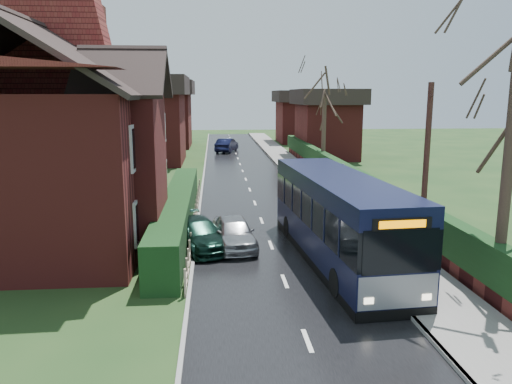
{
  "coord_description": "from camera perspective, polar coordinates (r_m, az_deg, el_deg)",
  "views": [
    {
      "loc": [
        -2.21,
        -17.22,
        5.98
      ],
      "look_at": [
        -0.43,
        4.11,
        1.8
      ],
      "focal_mm": 35.0,
      "sensor_mm": 36.0,
      "label": 1
    }
  ],
  "objects": [
    {
      "name": "car_distant",
      "position": [
        53.11,
        -3.35,
        5.36
      ],
      "size": [
        2.67,
        4.67,
        1.46
      ],
      "primitive_type": "imported",
      "rotation": [
        0.0,
        0.0,
        2.87
      ],
      "color": "black",
      "rests_on": "ground"
    },
    {
      "name": "brick_house",
      "position": [
        23.0,
        -21.38,
        6.29
      ],
      "size": [
        9.3,
        14.6,
        10.3
      ],
      "color": "maroon",
      "rests_on": "ground"
    },
    {
      "name": "car_silver",
      "position": [
        19.84,
        -2.56,
        -4.62
      ],
      "size": [
        1.94,
        3.83,
        1.25
      ],
      "primitive_type": "imported",
      "rotation": [
        0.0,
        0.0,
        0.13
      ],
      "color": "#AEAFB3",
      "rests_on": "ground"
    },
    {
      "name": "front_hedge",
      "position": [
        22.88,
        -8.9,
        -2.17
      ],
      "size": [
        1.2,
        16.0,
        1.6
      ],
      "primitive_type": "cube",
      "color": "black",
      "rests_on": "ground"
    },
    {
      "name": "kerb_right",
      "position": [
        28.35,
        6.02,
        -1.05
      ],
      "size": [
        0.12,
        100.0,
        0.14
      ],
      "primitive_type": "cube",
      "color": "gray",
      "rests_on": "ground"
    },
    {
      "name": "tree_right_far",
      "position": [
        37.96,
        7.87,
        11.55
      ],
      "size": [
        4.42,
        4.42,
        8.53
      ],
      "color": "#3D2D24",
      "rests_on": "ground"
    },
    {
      "name": "bus",
      "position": [
        18.28,
        9.35,
        -3.13
      ],
      "size": [
        3.13,
        10.44,
        3.13
      ],
      "rotation": [
        0.0,
        0.0,
        0.08
      ],
      "color": "black",
      "rests_on": "ground"
    },
    {
      "name": "right_wall_hedge",
      "position": [
        28.81,
        11.44,
        0.91
      ],
      "size": [
        0.6,
        50.0,
        1.8
      ],
      "color": "maroon",
      "rests_on": "ground"
    },
    {
      "name": "road",
      "position": [
        27.96,
        -0.14,
        -1.28
      ],
      "size": [
        6.0,
        100.0,
        0.02
      ],
      "primitive_type": "cube",
      "color": "black",
      "rests_on": "ground"
    },
    {
      "name": "tree_house_side",
      "position": [
        31.39,
        -21.07,
        12.05
      ],
      "size": [
        4.08,
        4.08,
        9.26
      ],
      "color": "#3B2B22",
      "rests_on": "ground"
    },
    {
      "name": "ground",
      "position": [
        18.36,
        2.42,
        -7.97
      ],
      "size": [
        140.0,
        140.0,
        0.0
      ],
      "primitive_type": "plane",
      "color": "#334B20",
      "rests_on": "ground"
    },
    {
      "name": "car_green",
      "position": [
        19.87,
        -6.61,
        -4.77
      ],
      "size": [
        3.02,
        4.38,
        1.18
      ],
      "primitive_type": "imported",
      "rotation": [
        0.0,
        0.0,
        0.37
      ],
      "color": "black",
      "rests_on": "ground"
    },
    {
      "name": "telegraph_pole",
      "position": [
        20.05,
        18.84,
        2.66
      ],
      "size": [
        0.27,
        0.82,
        6.44
      ],
      "rotation": [
        0.0,
        0.0,
        -0.24
      ],
      "color": "#331A16",
      "rests_on": "ground"
    },
    {
      "name": "bus_stop_sign",
      "position": [
        21.51,
        9.87,
        0.39
      ],
      "size": [
        0.1,
        0.47,
        3.13
      ],
      "rotation": [
        0.0,
        0.0,
        -0.07
      ],
      "color": "slate",
      "rests_on": "ground"
    },
    {
      "name": "kerb_left",
      "position": [
        27.87,
        -6.4,
        -1.3
      ],
      "size": [
        0.12,
        100.0,
        0.1
      ],
      "primitive_type": "cube",
      "color": "gray",
      "rests_on": "ground"
    },
    {
      "name": "picket_fence",
      "position": [
        22.92,
        -7.0,
        -3.0
      ],
      "size": [
        0.1,
        16.0,
        0.9
      ],
      "primitive_type": null,
      "color": "tan",
      "rests_on": "ground"
    },
    {
      "name": "pavement",
      "position": [
        28.59,
        8.38,
        -1.0
      ],
      "size": [
        2.5,
        100.0,
        0.14
      ],
      "primitive_type": "cube",
      "color": "slate",
      "rests_on": "ground"
    }
  ]
}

